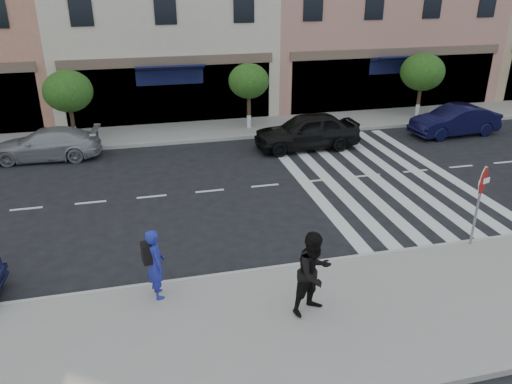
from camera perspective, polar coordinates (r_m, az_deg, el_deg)
name	(u,v)px	position (r m, az deg, el deg)	size (l,w,h in m)	color
ground	(232,247)	(14.00, -2.74, -6.31)	(120.00, 120.00, 0.00)	black
sidewalk_near	(267,331)	(10.95, 1.26, -15.60)	(60.00, 4.50, 0.15)	gray
sidewalk_far	(187,132)	(24.03, -7.94, 6.82)	(60.00, 3.00, 0.15)	gray
building_centre	(159,3)	(28.99, -11.08, 20.45)	(11.00, 9.00, 11.00)	beige
street_tree_wb	(68,91)	(23.34, -20.69, 10.70)	(2.10, 2.10, 3.06)	#473323
street_tree_c	(249,81)	(23.76, -0.83, 12.53)	(1.90, 1.90, 3.04)	#473323
street_tree_ea	(422,72)	(27.19, 18.48, 12.87)	(2.20, 2.20, 3.19)	#473323
stop_sign	(482,188)	(14.35, 24.39, 0.42)	(0.79, 0.27, 2.30)	gray
photographer	(156,264)	(11.59, -11.39, -8.03)	(0.62, 0.41, 1.70)	navy
walker	(314,273)	(10.90, 6.64, -9.18)	(0.94, 0.73, 1.93)	black
car_far_left	(46,144)	(22.03, -22.88, 5.05)	(1.74, 4.29, 1.25)	#929297
car_far_mid	(307,131)	(21.66, 5.82, 6.94)	(1.82, 4.51, 1.54)	black
car_far_right	(455,121)	(25.18, 21.77, 7.59)	(1.46, 4.18, 1.38)	black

